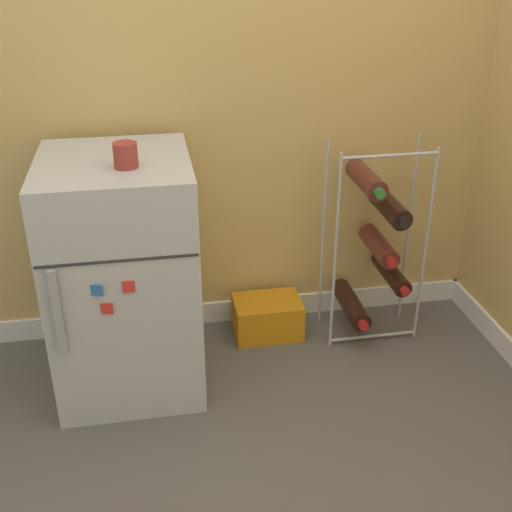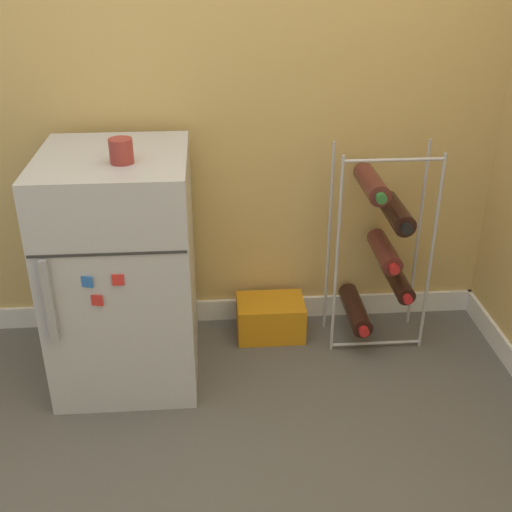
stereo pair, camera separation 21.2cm
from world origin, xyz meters
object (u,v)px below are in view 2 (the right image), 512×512
fridge_top_cup (121,151)px  mini_fridge (123,269)px  soda_box (270,318)px  wine_rack (380,249)px

fridge_top_cup → mini_fridge: bearing=119.1°
mini_fridge → soda_box: mini_fridge is taller
wine_rack → soda_box: bearing=173.0°
soda_box → fridge_top_cup: fridge_top_cup is taller
mini_fridge → fridge_top_cup: (0.05, -0.08, 0.45)m
wine_rack → mini_fridge: bearing=-172.4°
mini_fridge → soda_box: size_ratio=3.10×
mini_fridge → soda_box: (0.53, 0.18, -0.34)m
mini_fridge → wine_rack: mini_fridge is taller
soda_box → mini_fridge: bearing=-161.8°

